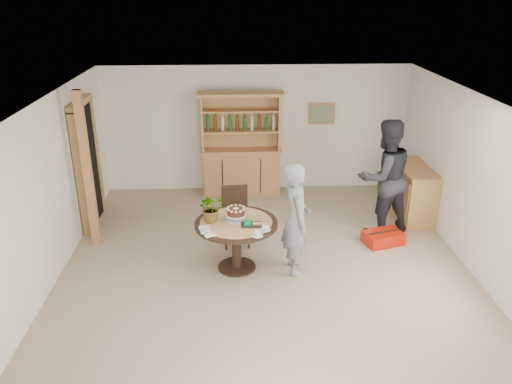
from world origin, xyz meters
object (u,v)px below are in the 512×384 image
at_px(dining_table, 236,231).
at_px(adult_person, 384,177).
at_px(red_suitcase, 383,238).
at_px(dining_chair, 235,212).
at_px(sideboard, 412,191).
at_px(hutch, 241,160).
at_px(teen_boy, 296,219).

xyz_separation_m(dining_table, adult_person, (2.45, 1.11, 0.37)).
bearing_deg(red_suitcase, adult_person, 65.97).
bearing_deg(dining_chair, sideboard, 9.45).
xyz_separation_m(dining_table, red_suitcase, (2.38, 0.65, -0.50)).
xyz_separation_m(hutch, dining_chair, (-0.13, -2.09, -0.15)).
height_order(dining_chair, teen_boy, teen_boy).
bearing_deg(dining_chair, dining_table, -94.96).
distance_m(hutch, sideboard, 3.29).
relative_size(sideboard, adult_person, 0.65).
xyz_separation_m(sideboard, adult_person, (-0.72, -0.56, 0.50)).
relative_size(dining_table, adult_person, 0.61).
bearing_deg(dining_chair, hutch, 80.82).
height_order(hutch, dining_chair, hutch).
distance_m(teen_boy, red_suitcase, 1.85).
height_order(sideboard, dining_table, sideboard).
relative_size(hutch, sideboard, 1.62).
xyz_separation_m(dining_chair, teen_boy, (0.86, -0.93, 0.30)).
bearing_deg(sideboard, dining_chair, -165.07).
bearing_deg(adult_person, dining_chair, -11.21).
xyz_separation_m(teen_boy, adult_person, (1.60, 1.21, 0.14)).
relative_size(sideboard, teen_boy, 0.76).
distance_m(hutch, dining_chair, 2.10).
height_order(teen_boy, red_suitcase, teen_boy).
bearing_deg(dining_table, dining_chair, 90.53).
bearing_deg(adult_person, sideboard, -159.76).
relative_size(hutch, adult_person, 1.05).
distance_m(hutch, dining_table, 2.92).
relative_size(sideboard, red_suitcase, 1.83).
height_order(dining_table, adult_person, adult_person).
bearing_deg(dining_chair, red_suitcase, -9.81).
relative_size(dining_chair, red_suitcase, 1.38).
distance_m(sideboard, teen_boy, 2.94).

